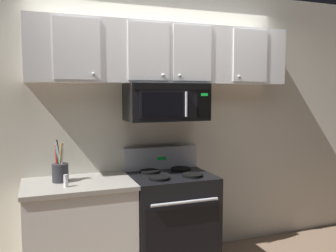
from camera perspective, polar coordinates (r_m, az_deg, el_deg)
name	(u,v)px	position (r m, az deg, el deg)	size (l,w,h in m)	color
back_wall	(158,123)	(3.65, -1.62, 0.41)	(5.20, 0.10, 2.70)	silver
stove_range	(170,219)	(3.50, 0.38, -14.63)	(0.76, 0.69, 1.12)	black
over_range_microwave	(166,102)	(3.40, -0.30, 3.85)	(0.76, 0.43, 0.35)	black
upper_cabinets	(165,54)	(3.45, -0.48, 11.36)	(2.50, 0.36, 0.55)	silver
counter_segment	(80,233)	(3.33, -13.89, -16.16)	(0.93, 0.65, 0.90)	white
utensil_crock_charcoal	(60,171)	(3.22, -16.80, -6.85)	(0.14, 0.14, 0.36)	#2D2D33
salt_shaker	(66,181)	(3.04, -15.95, -8.40)	(0.04, 0.04, 0.10)	white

